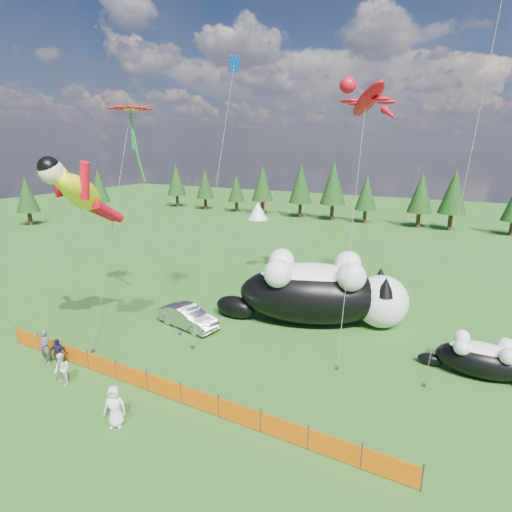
{
  "coord_description": "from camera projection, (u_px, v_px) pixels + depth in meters",
  "views": [
    {
      "loc": [
        11.25,
        -15.04,
        11.07
      ],
      "look_at": [
        1.02,
        4.0,
        5.15
      ],
      "focal_mm": 28.0,
      "sensor_mm": 36.0,
      "label": 1
    }
  ],
  "objects": [
    {
      "name": "spectator_a",
      "position": [
        45.0,
        347.0,
        20.87
      ],
      "size": [
        0.72,
        0.49,
        1.93
      ],
      "primitive_type": "imported",
      "rotation": [
        0.0,
        0.0,
        -0.04
      ],
      "color": "#525257",
      "rests_on": "ground"
    },
    {
      "name": "cat_small",
      "position": [
        487.0,
        359.0,
        19.66
      ],
      "size": [
        5.57,
        2.05,
        2.01
      ],
      "rotation": [
        0.0,
        0.0,
        0.02
      ],
      "color": "black",
      "rests_on": "ground"
    },
    {
      "name": "cat_large",
      "position": [
        320.0,
        291.0,
        25.56
      ],
      "size": [
        12.08,
        7.31,
        4.51
      ],
      "rotation": [
        0.0,
        0.0,
        0.35
      ],
      "color": "black",
      "rests_on": "ground"
    },
    {
      "name": "flower_kite",
      "position": [
        130.0,
        112.0,
        22.39
      ],
      "size": [
        2.87,
        5.72,
        13.68
      ],
      "color": "red",
      "rests_on": "ground"
    },
    {
      "name": "tree_line",
      "position": [
        383.0,
        197.0,
        58.02
      ],
      "size": [
        90.0,
        4.0,
        8.0
      ],
      "primitive_type": null,
      "color": "black",
      "rests_on": "ground"
    },
    {
      "name": "spectator_e",
      "position": [
        115.0,
        406.0,
        16.19
      ],
      "size": [
        1.05,
        0.93,
        1.8
      ],
      "primitive_type": "imported",
      "rotation": [
        0.0,
        0.0,
        0.51
      ],
      "color": "white",
      "rests_on": "ground"
    },
    {
      "name": "spectator_b",
      "position": [
        62.0,
        370.0,
        18.99
      ],
      "size": [
        0.89,
        0.65,
        1.66
      ],
      "primitive_type": "imported",
      "rotation": [
        0.0,
        0.0,
        -0.23
      ],
      "color": "white",
      "rests_on": "ground"
    },
    {
      "name": "spectator_c",
      "position": [
        58.0,
        353.0,
        20.53
      ],
      "size": [
        1.07,
        0.85,
        1.62
      ],
      "primitive_type": "imported",
      "rotation": [
        0.0,
        0.0,
        0.45
      ],
      "color": "#141638",
      "rests_on": "ground"
    },
    {
      "name": "gecko_kite",
      "position": [
        368.0,
        100.0,
        25.65
      ],
      "size": [
        6.39,
        13.22,
        16.88
      ],
      "color": "red",
      "rests_on": "ground"
    },
    {
      "name": "festival_tents",
      "position": [
        464.0,
        228.0,
        49.43
      ],
      "size": [
        50.0,
        3.2,
        2.8
      ],
      "primitive_type": null,
      "color": "white",
      "rests_on": "ground"
    },
    {
      "name": "ground",
      "position": [
        203.0,
        366.0,
        20.84
      ],
      "size": [
        160.0,
        160.0,
        0.0
      ],
      "primitive_type": "plane",
      "color": "#0E3D0B",
      "rests_on": "ground"
    },
    {
      "name": "car",
      "position": [
        188.0,
        317.0,
        25.21
      ],
      "size": [
        4.37,
        2.14,
        1.38
      ],
      "primitive_type": "imported",
      "rotation": [
        0.0,
        0.0,
        1.4
      ],
      "color": "#B0B0B4",
      "rests_on": "ground"
    },
    {
      "name": "safety_fence",
      "position": [
        164.0,
        387.0,
        18.16
      ],
      "size": [
        22.06,
        0.06,
        1.1
      ],
      "color": "#262626",
      "rests_on": "ground"
    },
    {
      "name": "superhero_kite",
      "position": [
        81.0,
        193.0,
        20.17
      ],
      "size": [
        5.91,
        6.76,
        11.44
      ],
      "color": "#F7F30D",
      "rests_on": "ground"
    },
    {
      "name": "diamond_kite_a",
      "position": [
        232.0,
        77.0,
        20.72
      ],
      "size": [
        1.78,
        3.48,
        16.03
      ],
      "color": "#0B42AA",
      "rests_on": "ground"
    }
  ]
}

